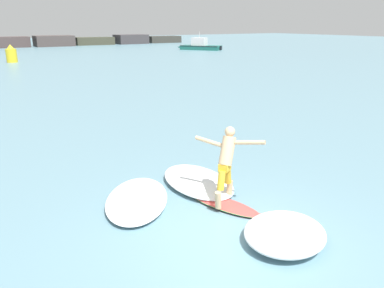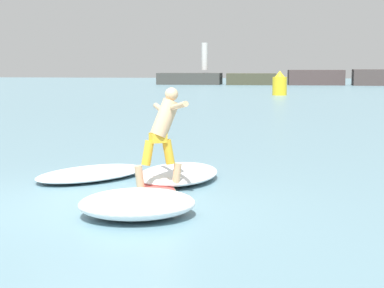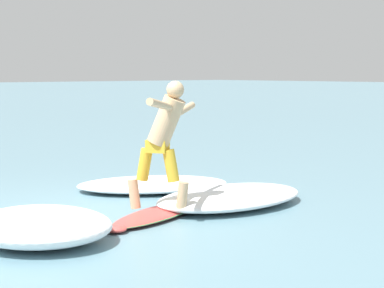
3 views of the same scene
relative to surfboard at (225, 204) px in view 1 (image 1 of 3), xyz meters
name	(u,v)px [view 1 (image 1 of 3)]	position (x,y,z in m)	size (l,w,h in m)	color
ground_plane	(225,236)	(-0.72, -0.95, -0.05)	(200.00, 200.00, 0.00)	#648D9B
rock_jetty_breakwater	(51,42)	(10.43, 61.05, 0.70)	(48.43, 4.29, 4.62)	#40403C
surfboard	(225,204)	(0.00, 0.00, 0.00)	(1.10, 1.98, 0.23)	#D74943
surfer	(227,159)	(0.07, 0.08, 1.01)	(1.00, 1.39, 1.64)	tan
fishing_boat_near_jetty	(200,46)	(26.57, 40.67, 0.51)	(5.05, 6.25, 2.58)	#1E6459
channel_marker_buoy	(11,54)	(0.84, 35.87, 0.72)	(1.02, 1.02, 1.74)	yellow
wave_foam_at_tail	(137,199)	(-1.54, 1.17, 0.04)	(2.36, 2.71, 0.18)	white
wave_foam_at_nose	(285,233)	(0.07, -1.68, 0.13)	(2.06, 1.95, 0.36)	white
wave_foam_beside	(198,181)	(0.10, 1.23, 0.07)	(1.49, 2.39, 0.24)	white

